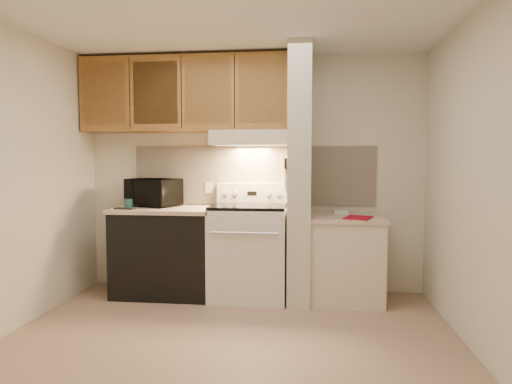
# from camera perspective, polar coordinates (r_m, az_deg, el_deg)

# --- Properties ---
(floor) EXTENTS (3.60, 3.60, 0.00)m
(floor) POSITION_cam_1_polar(r_m,az_deg,el_deg) (3.72, -3.31, -18.17)
(floor) COLOR tan
(floor) RESTS_ON ground
(ceiling) EXTENTS (3.60, 3.60, 0.00)m
(ceiling) POSITION_cam_1_polar(r_m,az_deg,el_deg) (3.61, -3.48, 21.70)
(ceiling) COLOR white
(ceiling) RESTS_ON wall_back
(wall_back) EXTENTS (3.60, 2.50, 0.02)m
(wall_back) POSITION_cam_1_polar(r_m,az_deg,el_deg) (4.93, -0.37, 2.25)
(wall_back) COLOR beige
(wall_back) RESTS_ON floor
(wall_left) EXTENTS (0.02, 3.00, 2.50)m
(wall_left) POSITION_cam_1_polar(r_m,az_deg,el_deg) (4.15, -28.67, 1.41)
(wall_left) COLOR beige
(wall_left) RESTS_ON floor
(wall_right) EXTENTS (0.02, 3.00, 2.50)m
(wall_right) POSITION_cam_1_polar(r_m,az_deg,el_deg) (3.60, 26.13, 1.16)
(wall_right) COLOR beige
(wall_right) RESTS_ON floor
(backsplash) EXTENTS (2.60, 0.02, 0.63)m
(backsplash) POSITION_cam_1_polar(r_m,az_deg,el_deg) (4.92, -0.38, 2.08)
(backsplash) COLOR silver
(backsplash) RESTS_ON wall_back
(range_body) EXTENTS (0.76, 0.65, 0.92)m
(range_body) POSITION_cam_1_polar(r_m,az_deg,el_deg) (4.68, -0.88, -7.60)
(range_body) COLOR silver
(range_body) RESTS_ON floor
(oven_window) EXTENTS (0.50, 0.01, 0.30)m
(oven_window) POSITION_cam_1_polar(r_m,az_deg,el_deg) (4.36, -1.43, -7.92)
(oven_window) COLOR black
(oven_window) RESTS_ON range_body
(oven_handle) EXTENTS (0.65, 0.02, 0.02)m
(oven_handle) POSITION_cam_1_polar(r_m,az_deg,el_deg) (4.29, -1.50, -5.15)
(oven_handle) COLOR silver
(oven_handle) RESTS_ON range_body
(cooktop) EXTENTS (0.74, 0.64, 0.03)m
(cooktop) POSITION_cam_1_polar(r_m,az_deg,el_deg) (4.61, -0.88, -1.80)
(cooktop) COLOR black
(cooktop) RESTS_ON range_body
(range_backguard) EXTENTS (0.76, 0.08, 0.20)m
(range_backguard) POSITION_cam_1_polar(r_m,az_deg,el_deg) (4.88, -0.45, -0.12)
(range_backguard) COLOR silver
(range_backguard) RESTS_ON range_body
(range_display) EXTENTS (0.10, 0.01, 0.04)m
(range_display) POSITION_cam_1_polar(r_m,az_deg,el_deg) (4.84, -0.51, -0.15)
(range_display) COLOR black
(range_display) RESTS_ON range_backguard
(range_knob_left_outer) EXTENTS (0.05, 0.02, 0.05)m
(range_knob_left_outer) POSITION_cam_1_polar(r_m,az_deg,el_deg) (4.88, -3.78, -0.13)
(range_knob_left_outer) COLOR silver
(range_knob_left_outer) RESTS_ON range_backguard
(range_knob_left_inner) EXTENTS (0.05, 0.02, 0.05)m
(range_knob_left_inner) POSITION_cam_1_polar(r_m,az_deg,el_deg) (4.86, -2.62, -0.14)
(range_knob_left_inner) COLOR silver
(range_knob_left_inner) RESTS_ON range_backguard
(range_knob_right_inner) EXTENTS (0.05, 0.02, 0.05)m
(range_knob_right_inner) POSITION_cam_1_polar(r_m,az_deg,el_deg) (4.81, 1.61, -0.17)
(range_knob_right_inner) COLOR silver
(range_knob_right_inner) RESTS_ON range_backguard
(range_knob_right_outer) EXTENTS (0.05, 0.02, 0.05)m
(range_knob_right_outer) POSITION_cam_1_polar(r_m,az_deg,el_deg) (4.81, 2.80, -0.18)
(range_knob_right_outer) COLOR silver
(range_knob_right_outer) RESTS_ON range_backguard
(dishwasher_front) EXTENTS (1.00, 0.63, 0.87)m
(dishwasher_front) POSITION_cam_1_polar(r_m,az_deg,el_deg) (4.88, -11.24, -7.48)
(dishwasher_front) COLOR black
(dishwasher_front) RESTS_ON floor
(left_countertop) EXTENTS (1.04, 0.67, 0.04)m
(left_countertop) POSITION_cam_1_polar(r_m,az_deg,el_deg) (4.81, -11.32, -2.16)
(left_countertop) COLOR beige
(left_countertop) RESTS_ON dishwasher_front
(spoon_rest) EXTENTS (0.23, 0.12, 0.01)m
(spoon_rest) POSITION_cam_1_polar(r_m,az_deg,el_deg) (4.75, -16.09, -2.00)
(spoon_rest) COLOR black
(spoon_rest) RESTS_ON left_countertop
(teal_jar) EXTENTS (0.11, 0.11, 0.10)m
(teal_jar) POSITION_cam_1_polar(r_m,az_deg,el_deg) (4.83, -15.65, -1.41)
(teal_jar) COLOR #26605A
(teal_jar) RESTS_ON left_countertop
(outlet) EXTENTS (0.08, 0.01, 0.12)m
(outlet) POSITION_cam_1_polar(r_m,az_deg,el_deg) (4.99, -5.88, 0.53)
(outlet) COLOR beige
(outlet) RESTS_ON backsplash
(microwave) EXTENTS (0.63, 0.53, 0.29)m
(microwave) POSITION_cam_1_polar(r_m,az_deg,el_deg) (4.99, -12.72, -0.05)
(microwave) COLOR black
(microwave) RESTS_ON left_countertop
(partition_pillar) EXTENTS (0.22, 0.70, 2.50)m
(partition_pillar) POSITION_cam_1_polar(r_m,az_deg,el_deg) (4.54, 5.50, 2.08)
(partition_pillar) COLOR beige
(partition_pillar) RESTS_ON floor
(pillar_trim) EXTENTS (0.01, 0.70, 0.04)m
(pillar_trim) POSITION_cam_1_polar(r_m,az_deg,el_deg) (4.54, 4.04, 2.72)
(pillar_trim) COLOR olive
(pillar_trim) RESTS_ON partition_pillar
(knife_strip) EXTENTS (0.02, 0.42, 0.04)m
(knife_strip) POSITION_cam_1_polar(r_m,az_deg,el_deg) (4.49, 3.94, 2.96)
(knife_strip) COLOR black
(knife_strip) RESTS_ON partition_pillar
(knife_blade_a) EXTENTS (0.01, 0.03, 0.16)m
(knife_blade_a) POSITION_cam_1_polar(r_m,az_deg,el_deg) (4.34, 3.68, 1.61)
(knife_blade_a) COLOR silver
(knife_blade_a) RESTS_ON knife_strip
(knife_handle_a) EXTENTS (0.02, 0.02, 0.10)m
(knife_handle_a) POSITION_cam_1_polar(r_m,az_deg,el_deg) (4.32, 3.67, 3.58)
(knife_handle_a) COLOR black
(knife_handle_a) RESTS_ON knife_strip
(knife_blade_b) EXTENTS (0.01, 0.04, 0.18)m
(knife_blade_b) POSITION_cam_1_polar(r_m,az_deg,el_deg) (4.41, 3.72, 1.51)
(knife_blade_b) COLOR silver
(knife_blade_b) RESTS_ON knife_strip
(knife_handle_b) EXTENTS (0.02, 0.02, 0.10)m
(knife_handle_b) POSITION_cam_1_polar(r_m,az_deg,el_deg) (4.42, 3.74, 3.59)
(knife_handle_b) COLOR black
(knife_handle_b) RESTS_ON knife_strip
(knife_blade_c) EXTENTS (0.01, 0.04, 0.20)m
(knife_blade_c) POSITION_cam_1_polar(r_m,az_deg,el_deg) (4.49, 3.77, 1.43)
(knife_blade_c) COLOR silver
(knife_blade_c) RESTS_ON knife_strip
(knife_handle_c) EXTENTS (0.02, 0.02, 0.10)m
(knife_handle_c) POSITION_cam_1_polar(r_m,az_deg,el_deg) (4.48, 3.78, 3.60)
(knife_handle_c) COLOR black
(knife_handle_c) RESTS_ON knife_strip
(knife_blade_d) EXTENTS (0.01, 0.04, 0.16)m
(knife_blade_d) POSITION_cam_1_polar(r_m,az_deg,el_deg) (4.59, 3.83, 1.74)
(knife_blade_d) COLOR silver
(knife_blade_d) RESTS_ON knife_strip
(knife_handle_d) EXTENTS (0.02, 0.02, 0.10)m
(knife_handle_d) POSITION_cam_1_polar(r_m,az_deg,el_deg) (4.57, 3.83, 3.61)
(knife_handle_d) COLOR black
(knife_handle_d) RESTS_ON knife_strip
(knife_blade_e) EXTENTS (0.01, 0.04, 0.18)m
(knife_blade_e) POSITION_cam_1_polar(r_m,az_deg,el_deg) (4.67, 3.88, 1.65)
(knife_blade_e) COLOR silver
(knife_blade_e) RESTS_ON knife_strip
(knife_handle_e) EXTENTS (0.02, 0.02, 0.10)m
(knife_handle_e) POSITION_cam_1_polar(r_m,az_deg,el_deg) (4.66, 3.89, 3.62)
(knife_handle_e) COLOR black
(knife_handle_e) RESTS_ON knife_strip
(oven_mitt) EXTENTS (0.03, 0.09, 0.22)m
(oven_mitt) POSITION_cam_1_polar(r_m,az_deg,el_deg) (4.72, 3.93, 1.26)
(oven_mitt) COLOR gray
(oven_mitt) RESTS_ON partition_pillar
(right_cab_base) EXTENTS (0.70, 0.60, 0.81)m
(right_cab_base) POSITION_cam_1_polar(r_m,az_deg,el_deg) (4.66, 11.15, -8.41)
(right_cab_base) COLOR beige
(right_cab_base) RESTS_ON floor
(right_countertop) EXTENTS (0.74, 0.64, 0.04)m
(right_countertop) POSITION_cam_1_polar(r_m,az_deg,el_deg) (4.59, 11.22, -3.22)
(right_countertop) COLOR beige
(right_countertop) RESTS_ON right_cab_base
(red_folder) EXTENTS (0.32, 0.37, 0.01)m
(red_folder) POSITION_cam_1_polar(r_m,az_deg,el_deg) (4.45, 12.67, -3.15)
(red_folder) COLOR #A0091F
(red_folder) RESTS_ON right_countertop
(white_box) EXTENTS (0.15, 0.11, 0.04)m
(white_box) POSITION_cam_1_polar(r_m,az_deg,el_deg) (4.76, 10.46, -2.49)
(white_box) COLOR white
(white_box) RESTS_ON right_countertop
(range_hood) EXTENTS (0.78, 0.44, 0.15)m
(range_hood) POSITION_cam_1_polar(r_m,az_deg,el_deg) (4.71, -0.69, 6.73)
(range_hood) COLOR beige
(range_hood) RESTS_ON upper_cabinets
(hood_lip) EXTENTS (0.78, 0.04, 0.06)m
(hood_lip) POSITION_cam_1_polar(r_m,az_deg,el_deg) (4.50, -1.04, 6.28)
(hood_lip) COLOR beige
(hood_lip) RESTS_ON range_hood
(upper_cabinets) EXTENTS (2.18, 0.33, 0.77)m
(upper_cabinets) POSITION_cam_1_polar(r_m,az_deg,el_deg) (4.93, -8.79, 11.93)
(upper_cabinets) COLOR olive
(upper_cabinets) RESTS_ON wall_back
(cab_door_a) EXTENTS (0.46, 0.01, 0.63)m
(cab_door_a) POSITION_cam_1_polar(r_m,az_deg,el_deg) (5.06, -18.43, 11.57)
(cab_door_a) COLOR olive
(cab_door_a) RESTS_ON upper_cabinets
(cab_gap_a) EXTENTS (0.01, 0.01, 0.73)m
(cab_gap_a) POSITION_cam_1_polar(r_m,az_deg,el_deg) (4.95, -15.51, 11.80)
(cab_gap_a) COLOR black
(cab_gap_a) RESTS_ON upper_cabinets
(cab_door_b) EXTENTS (0.46, 0.01, 0.63)m
(cab_door_b) POSITION_cam_1_polar(r_m,az_deg,el_deg) (4.86, -12.47, 12.01)
(cab_door_b) COLOR olive
(cab_door_b) RESTS_ON upper_cabinets
(cab_gap_b) EXTENTS (0.01, 0.01, 0.73)m
(cab_gap_b) POSITION_cam_1_polar(r_m,az_deg,el_deg) (4.78, -9.31, 12.18)
(cab_gap_b) COLOR black
(cab_gap_b) RESTS_ON upper_cabinets
(cab_door_c) EXTENTS (0.46, 0.01, 0.63)m
(cab_door_c) POSITION_cam_1_polar(r_m,az_deg,el_deg) (4.71, -6.04, 12.33)
(cab_door_c) COLOR olive
(cab_door_c) RESTS_ON upper_cabinets
(cab_gap_c) EXTENTS (0.01, 0.01, 0.73)m
(cab_gap_c) POSITION_cam_1_polar(r_m,az_deg,el_deg) (4.66, -2.70, 12.44)
(cab_gap_c) COLOR black
(cab_gap_c) RESTS_ON upper_cabinets
(cab_door_d) EXTENTS (0.46, 0.01, 0.63)m
(cab_door_d) POSITION_cam_1_polar(r_m,az_deg,el_deg) (4.63, 0.72, 12.51)
(cab_door_d) COLOR olive
(cab_door_d) RESTS_ON upper_cabinets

